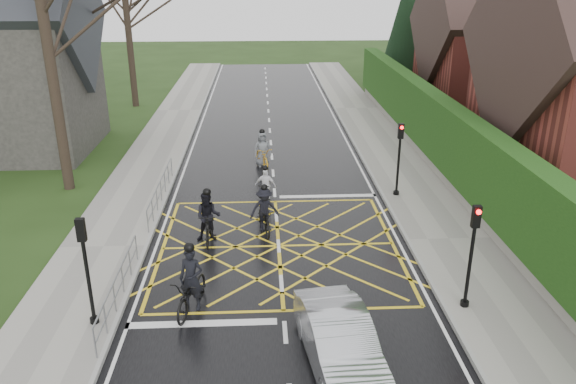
{
  "coord_description": "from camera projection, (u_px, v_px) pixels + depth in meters",
  "views": [
    {
      "loc": [
        -0.55,
        -17.44,
        8.98
      ],
      "look_at": [
        0.42,
        1.81,
        1.3
      ],
      "focal_mm": 35.0,
      "sensor_mm": 36.0,
      "label": 1
    }
  ],
  "objects": [
    {
      "name": "road",
      "position": [
        279.0,
        246.0,
        19.53
      ],
      "size": [
        9.0,
        80.0,
        0.01
      ],
      "primitive_type": "cube",
      "color": "black",
      "rests_on": "ground"
    },
    {
      "name": "cyclist_rear",
      "position": [
        192.0,
        288.0,
        15.68
      ],
      "size": [
        1.24,
        2.24,
        2.06
      ],
      "rotation": [
        0.0,
        0.0,
        -0.25
      ],
      "color": "black",
      "rests_on": "ground"
    },
    {
      "name": "sidewalk_left",
      "position": [
        104.0,
        248.0,
        19.23
      ],
      "size": [
        3.0,
        80.0,
        0.15
      ],
      "primitive_type": "cube",
      "color": "gray",
      "rests_on": "ground"
    },
    {
      "name": "stone_wall",
      "position": [
        445.0,
        174.0,
        25.33
      ],
      "size": [
        0.5,
        38.0,
        0.7
      ],
      "primitive_type": "cube",
      "color": "slate",
      "rests_on": "ground"
    },
    {
      "name": "car",
      "position": [
        340.0,
        343.0,
        13.36
      ],
      "size": [
        2.03,
        4.38,
        1.39
      ],
      "primitive_type": "imported",
      "rotation": [
        0.0,
        0.0,
        0.13
      ],
      "color": "#AEB0B5",
      "rests_on": "ground"
    },
    {
      "name": "house_far",
      "position": [
        502.0,
        48.0,
        35.31
      ],
      "size": [
        9.8,
        8.8,
        10.3
      ],
      "color": "maroon",
      "rests_on": "ground"
    },
    {
      "name": "traffic_light_se",
      "position": [
        471.0,
        258.0,
        15.26
      ],
      "size": [
        0.24,
        0.31,
        3.21
      ],
      "rotation": [
        0.0,
        0.0,
        3.14
      ],
      "color": "black",
      "rests_on": "ground"
    },
    {
      "name": "church",
      "position": [
        1.0,
        55.0,
        28.21
      ],
      "size": [
        8.8,
        7.8,
        11.0
      ],
      "color": "#2D2B28",
      "rests_on": "ground"
    },
    {
      "name": "traffic_light_ne",
      "position": [
        399.0,
        160.0,
        23.05
      ],
      "size": [
        0.24,
        0.31,
        3.21
      ],
      "rotation": [
        0.0,
        0.0,
        3.14
      ],
      "color": "black",
      "rests_on": "ground"
    },
    {
      "name": "traffic_light_sw",
      "position": [
        87.0,
        273.0,
        14.51
      ],
      "size": [
        0.24,
        0.31,
        3.21
      ],
      "color": "black",
      "rests_on": "ground"
    },
    {
      "name": "hedge",
      "position": [
        449.0,
        137.0,
        24.69
      ],
      "size": [
        0.9,
        38.0,
        2.8
      ],
      "primitive_type": "cube",
      "color": "#17390F",
      "rests_on": "stone_wall"
    },
    {
      "name": "cyclist_back",
      "position": [
        208.0,
        221.0,
        19.65
      ],
      "size": [
        0.89,
        1.98,
        1.98
      ],
      "rotation": [
        0.0,
        0.0,
        0.0
      ],
      "color": "black",
      "rests_on": "ground"
    },
    {
      "name": "cyclist_lead",
      "position": [
        262.0,
        154.0,
        27.18
      ],
      "size": [
        1.14,
        2.03,
        1.87
      ],
      "rotation": [
        0.0,
        0.0,
        0.26
      ],
      "color": "#B37D15",
      "rests_on": "ground"
    },
    {
      "name": "ground",
      "position": [
        279.0,
        246.0,
        19.53
      ],
      "size": [
        120.0,
        120.0,
        0.0
      ],
      "primitive_type": "plane",
      "color": "black",
      "rests_on": "ground"
    },
    {
      "name": "sidewalk_right",
      "position": [
        448.0,
        240.0,
        19.79
      ],
      "size": [
        3.0,
        80.0,
        0.15
      ],
      "primitive_type": "cube",
      "color": "gray",
      "rests_on": "ground"
    },
    {
      "name": "cyclist_mid",
      "position": [
        264.0,
        214.0,
        20.46
      ],
      "size": [
        1.17,
        1.95,
        1.81
      ],
      "rotation": [
        0.0,
        0.0,
        0.19
      ],
      "color": "black",
      "rests_on": "ground"
    },
    {
      "name": "railing_south",
      "position": [
        118.0,
        282.0,
        15.78
      ],
      "size": [
        0.05,
        5.04,
        1.03
      ],
      "color": "slate",
      "rests_on": "ground"
    },
    {
      "name": "railing_north",
      "position": [
        161.0,
        186.0,
        22.74
      ],
      "size": [
        0.05,
        6.04,
        1.03
      ],
      "color": "slate",
      "rests_on": "ground"
    },
    {
      "name": "cyclist_front",
      "position": [
        265.0,
        190.0,
        22.89
      ],
      "size": [
        0.93,
        1.68,
        1.62
      ],
      "rotation": [
        0.0,
        0.0,
        -0.23
      ],
      "color": "black",
      "rests_on": "ground"
    },
    {
      "name": "conifer",
      "position": [
        408.0,
        26.0,
        42.31
      ],
      "size": [
        4.6,
        4.6,
        10.0
      ],
      "color": "black",
      "rests_on": "ground"
    }
  ]
}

